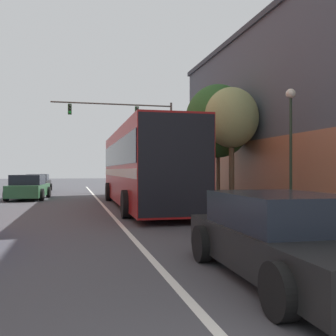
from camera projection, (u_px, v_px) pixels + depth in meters
name	position (u px, v px, depth m)	size (l,w,h in m)	color
lane_center_line	(105.00, 207.00, 17.93)	(0.14, 45.34, 0.01)	silver
bus	(142.00, 165.00, 17.95)	(2.89, 12.91, 3.47)	maroon
hatchback_foreground	(286.00, 238.00, 6.10)	(2.15, 4.71, 1.32)	black
parked_car_left_mid	(28.00, 188.00, 22.66)	(2.34, 4.41, 1.42)	#285633
parked_car_left_far	(38.00, 183.00, 31.23)	(2.02, 4.68, 1.38)	black
traffic_signal_gantry	(138.00, 126.00, 31.12)	(9.48, 0.36, 7.15)	#514C47
street_lamp	(291.00, 136.00, 14.34)	(0.36, 0.36, 4.67)	#233323
street_tree_near	(218.00, 121.00, 20.65)	(3.51, 3.15, 6.20)	brown
street_tree_far	(232.00, 118.00, 19.26)	(2.70, 2.43, 5.76)	brown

